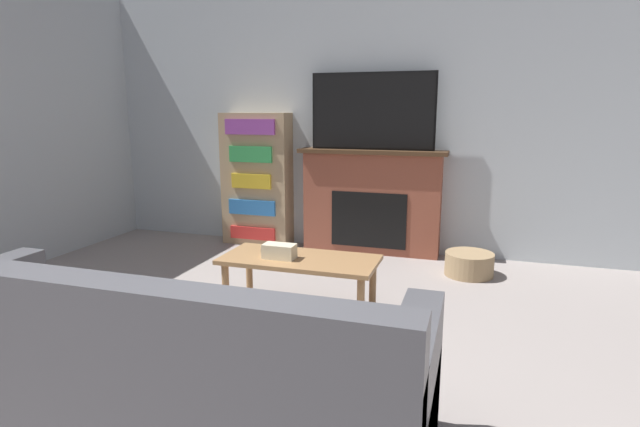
{
  "coord_description": "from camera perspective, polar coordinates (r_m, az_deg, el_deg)",
  "views": [
    {
      "loc": [
        1.1,
        -0.98,
        1.44
      ],
      "look_at": [
        -0.01,
        2.49,
        0.69
      ],
      "focal_mm": 28.0,
      "sensor_mm": 36.0,
      "label": 1
    }
  ],
  "objects": [
    {
      "name": "tv",
      "position": [
        5.01,
        6.02,
        11.54
      ],
      "size": [
        1.23,
        0.03,
        0.75
      ],
      "color": "black",
      "rests_on": "fireplace"
    },
    {
      "name": "wall_back",
      "position": [
        5.18,
        5.54,
        10.63
      ],
      "size": [
        6.78,
        0.06,
        2.7
      ],
      "color": "silver",
      "rests_on": "ground_plane"
    },
    {
      "name": "fireplace",
      "position": [
        5.11,
        5.85,
        1.4
      ],
      "size": [
        1.49,
        0.28,
        1.06
      ],
      "color": "brown",
      "rests_on": "ground_plane"
    },
    {
      "name": "couch",
      "position": [
        2.38,
        -18.92,
        -17.79
      ],
      "size": [
        2.37,
        0.87,
        0.87
      ],
      "color": "#4C4C51",
      "rests_on": "ground_plane"
    },
    {
      "name": "storage_basket",
      "position": [
        4.65,
        16.67,
        -5.55
      ],
      "size": [
        0.42,
        0.42,
        0.21
      ],
      "color": "tan",
      "rests_on": "ground_plane"
    },
    {
      "name": "bookshelf",
      "position": [
        5.45,
        -7.24,
        3.89
      ],
      "size": [
        0.75,
        0.29,
        1.42
      ],
      "color": "tan",
      "rests_on": "ground_plane"
    },
    {
      "name": "tissue_box",
      "position": [
        3.44,
        -4.67,
        -4.32
      ],
      "size": [
        0.22,
        0.12,
        0.1
      ],
      "color": "beige",
      "rests_on": "coffee_table"
    },
    {
      "name": "remote_control",
      "position": [
        3.67,
        -6.01,
        -3.96
      ],
      "size": [
        0.04,
        0.15,
        0.02
      ],
      "color": "black",
      "rests_on": "coffee_table"
    },
    {
      "name": "coffee_table",
      "position": [
        3.48,
        -2.33,
        -6.01
      ],
      "size": [
        1.08,
        0.49,
        0.45
      ],
      "color": "#A87A4C",
      "rests_on": "ground_plane"
    }
  ]
}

